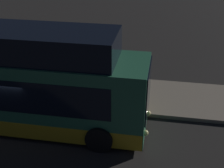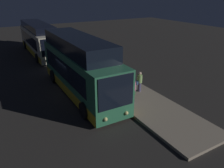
% 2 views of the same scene
% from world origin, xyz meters
% --- Properties ---
extents(ground, '(80.00, 80.00, 0.00)m').
position_xyz_m(ground, '(0.00, 0.00, 0.00)').
color(ground, '#2B2826').
extents(platform, '(20.00, 3.47, 0.18)m').
position_xyz_m(platform, '(0.00, 3.34, 0.09)').
color(platform, gray).
rests_on(platform, ground).
extents(bus_lead, '(10.59, 2.84, 4.30)m').
position_xyz_m(bus_lead, '(0.44, 0.23, 1.92)').
color(bus_lead, '#2D704C').
rests_on(bus_lead, ground).
extents(passenger_boarding, '(0.39, 0.56, 1.57)m').
position_xyz_m(passenger_boarding, '(2.85, 4.02, 1.01)').
color(passenger_boarding, '#4C476B').
rests_on(passenger_boarding, platform).
extents(passenger_waiting, '(0.50, 0.64, 1.80)m').
position_xyz_m(passenger_waiting, '(1.59, 2.84, 1.15)').
color(passenger_waiting, '#2D2D33').
rests_on(passenger_waiting, platform).
extents(passenger_with_bags, '(0.69, 0.57, 1.83)m').
position_xyz_m(passenger_with_bags, '(4.17, 2.47, 1.16)').
color(passenger_with_bags, '#4C476B').
rests_on(passenger_with_bags, platform).
extents(suitcase, '(0.46, 0.27, 0.97)m').
position_xyz_m(suitcase, '(1.30, 3.34, 0.55)').
color(suitcase, black).
rests_on(suitcase, platform).
extents(sign_post, '(0.10, 0.78, 2.61)m').
position_xyz_m(sign_post, '(0.24, 2.28, 1.86)').
color(sign_post, '#4C4C51').
rests_on(sign_post, platform).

